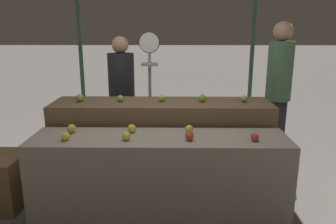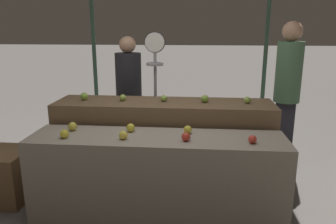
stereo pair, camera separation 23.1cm
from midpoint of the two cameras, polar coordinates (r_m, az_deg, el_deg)
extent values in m
plane|color=#66605B|center=(3.26, -3.53, -17.55)|extent=(60.00, 60.00, 0.00)
cylinder|color=#33513D|center=(6.04, -16.06, 10.04)|extent=(0.07, 0.07, 2.62)
cylinder|color=#33513D|center=(5.93, 13.35, 10.14)|extent=(0.07, 0.07, 2.62)
cube|color=gray|center=(3.07, -3.65, -11.32)|extent=(2.29, 0.55, 0.79)
cube|color=brown|center=(3.58, -2.94, -5.82)|extent=(2.29, 0.55, 0.97)
sphere|color=gold|center=(2.97, -19.63, -4.04)|extent=(0.08, 0.08, 0.08)
sphere|color=yellow|center=(2.84, -9.62, -4.21)|extent=(0.08, 0.08, 0.08)
sphere|color=red|center=(2.80, 1.39, -4.30)|extent=(0.08, 0.08, 0.08)
sphere|color=red|center=(2.86, 12.66, -4.34)|extent=(0.07, 0.07, 0.07)
sphere|color=gold|center=(3.17, -18.47, -2.77)|extent=(0.08, 0.08, 0.08)
sphere|color=gold|center=(3.04, -8.51, -2.89)|extent=(0.08, 0.08, 0.08)
sphere|color=gold|center=(3.00, 1.52, -3.02)|extent=(0.08, 0.08, 0.08)
sphere|color=#84AD3D|center=(3.59, -16.86, 2.36)|extent=(0.08, 0.08, 0.08)
sphere|color=#8EB247|center=(3.50, -10.25, 2.33)|extent=(0.07, 0.07, 0.07)
sphere|color=#8EB247|center=(3.44, -2.99, 2.36)|extent=(0.07, 0.07, 0.07)
sphere|color=#7AA338|center=(3.43, 4.11, 2.38)|extent=(0.08, 0.08, 0.08)
sphere|color=#8EB247|center=(3.49, 11.25, 2.25)|extent=(0.07, 0.07, 0.07)
cylinder|color=#99999E|center=(4.03, -4.77, 1.03)|extent=(0.04, 0.04, 1.58)
cylinder|color=black|center=(3.91, -5.01, 11.99)|extent=(0.25, 0.01, 0.25)
cylinder|color=silver|center=(3.90, -5.03, 11.98)|extent=(0.23, 0.02, 0.23)
cylinder|color=#99999E|center=(3.91, -4.97, 9.29)|extent=(0.01, 0.01, 0.14)
cylinder|color=#99999E|center=(3.92, -4.95, 8.28)|extent=(0.20, 0.20, 0.03)
cube|color=#2D2D38|center=(4.47, -9.29, -3.25)|extent=(0.27, 0.19, 0.75)
cylinder|color=#232328|center=(4.31, -9.67, 5.70)|extent=(0.38, 0.38, 0.65)
sphere|color=tan|center=(4.27, -9.92, 11.46)|extent=(0.21, 0.21, 0.21)
cube|color=#2D2D38|center=(4.44, 16.68, -3.22)|extent=(0.26, 0.19, 0.84)
cylinder|color=#476B4C|center=(4.28, 17.44, 6.82)|extent=(0.37, 0.37, 0.73)
sphere|color=tan|center=(4.25, 17.94, 13.27)|extent=(0.24, 0.24, 0.24)
camera|label=1|loc=(0.12, -92.10, -0.55)|focal=35.00mm
camera|label=2|loc=(0.12, 87.90, 0.55)|focal=35.00mm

